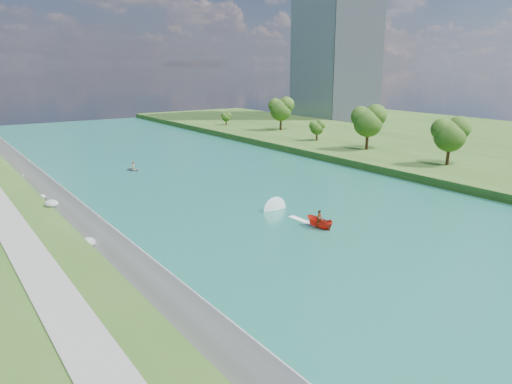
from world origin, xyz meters
TOP-DOWN VIEW (x-y plane):
  - ground at (0.00, 0.00)m, footprint 260.00×260.00m
  - river_water at (0.00, 20.00)m, footprint 55.00×240.00m
  - berm_east at (49.50, 20.00)m, footprint 44.00×240.00m
  - riprap_bank at (-25.85, 18.93)m, footprint 4.89×236.00m
  - riverside_path at (-32.50, 20.00)m, footprint 3.00×200.00m
  - office_tower at (82.50, 95.00)m, footprint 22.00×22.00m
  - trees_east at (39.98, 18.35)m, footprint 12.87×134.26m
  - motorboat at (-0.89, 8.59)m, footprint 3.60×18.77m
  - raft at (-7.26, 50.65)m, footprint 2.59×3.19m

SIDE VIEW (x-z plane):
  - ground at x=0.00m, z-range 0.00..0.00m
  - river_water at x=0.00m, z-range 0.00..0.10m
  - raft at x=-7.26m, z-range -0.33..1.23m
  - motorboat at x=-0.89m, z-range -0.37..1.80m
  - berm_east at x=49.50m, z-range 0.00..1.50m
  - riprap_bank at x=-25.85m, z-range -0.42..4.02m
  - riverside_path at x=-32.50m, z-range 3.50..3.60m
  - trees_east at x=39.98m, z-range 0.96..11.84m
  - office_tower at x=82.50m, z-range 0.00..60.00m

